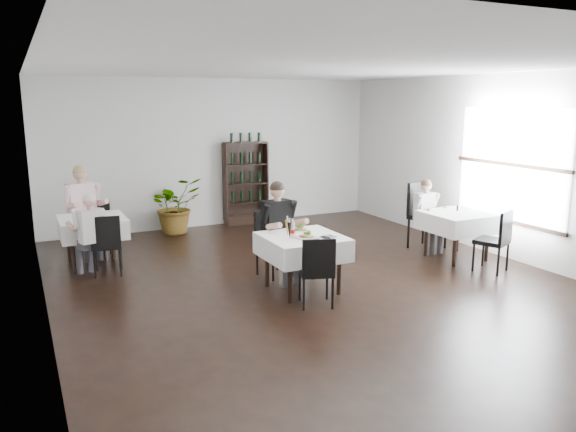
% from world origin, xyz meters
% --- Properties ---
extents(room_shell, '(9.00, 9.00, 9.00)m').
position_xyz_m(room_shell, '(0.00, 0.00, 1.50)').
color(room_shell, black).
rests_on(room_shell, ground).
extents(window_right, '(0.06, 2.30, 1.85)m').
position_xyz_m(window_right, '(3.48, 0.00, 1.50)').
color(window_right, white).
rests_on(window_right, room_shell).
extents(wine_shelf, '(0.90, 0.28, 1.75)m').
position_xyz_m(wine_shelf, '(0.60, 4.31, 0.85)').
color(wine_shelf, black).
rests_on(wine_shelf, ground).
extents(main_table, '(1.03, 1.03, 0.77)m').
position_xyz_m(main_table, '(-0.30, 0.00, 0.62)').
color(main_table, black).
rests_on(main_table, ground).
extents(left_table, '(0.98, 0.98, 0.77)m').
position_xyz_m(left_table, '(-2.70, 2.50, 0.62)').
color(left_table, black).
rests_on(left_table, ground).
extents(right_table, '(0.98, 0.98, 0.77)m').
position_xyz_m(right_table, '(2.70, 0.30, 0.62)').
color(right_table, black).
rests_on(right_table, ground).
extents(potted_tree, '(1.16, 1.07, 1.10)m').
position_xyz_m(potted_tree, '(-0.97, 4.11, 0.55)').
color(potted_tree, '#2A561D').
rests_on(potted_tree, ground).
extents(main_chair_far, '(0.53, 0.54, 0.97)m').
position_xyz_m(main_chair_far, '(-0.37, 0.85, 0.55)').
color(main_chair_far, black).
rests_on(main_chair_far, ground).
extents(main_chair_near, '(0.53, 0.53, 0.91)m').
position_xyz_m(main_chair_near, '(-0.42, -0.64, 0.52)').
color(main_chair_near, black).
rests_on(main_chair_near, ground).
extents(left_chair_far, '(0.55, 0.56, 0.92)m').
position_xyz_m(left_chair_far, '(-2.58, 3.05, 0.53)').
color(left_chair_far, black).
rests_on(left_chair_far, ground).
extents(left_chair_near, '(0.49, 0.49, 0.92)m').
position_xyz_m(left_chair_near, '(-2.59, 1.86, 0.53)').
color(left_chair_near, black).
rests_on(left_chair_near, ground).
extents(right_chair_far, '(0.66, 0.67, 1.16)m').
position_xyz_m(right_chair_far, '(2.68, 1.12, 0.66)').
color(right_chair_far, black).
rests_on(right_chair_far, ground).
extents(right_chair_near, '(0.57, 0.58, 0.95)m').
position_xyz_m(right_chair_near, '(2.73, -0.53, 0.55)').
color(right_chair_near, black).
rests_on(right_chair_near, ground).
extents(diner_main, '(0.59, 0.61, 1.45)m').
position_xyz_m(diner_main, '(-0.39, 0.52, 0.84)').
color(diner_main, '#45444C').
rests_on(diner_main, ground).
extents(diner_left_far, '(0.64, 0.68, 1.53)m').
position_xyz_m(diner_left_far, '(-2.75, 3.04, 0.89)').
color(diner_left_far, '#45444C').
rests_on(diner_left_far, ground).
extents(diner_left_near, '(0.53, 0.57, 1.26)m').
position_xyz_m(diner_left_near, '(-2.81, 1.91, 0.73)').
color(diner_left_near, '#45444C').
rests_on(diner_left_near, ground).
extents(diner_right_far, '(0.48, 0.49, 1.25)m').
position_xyz_m(diner_right_far, '(2.59, 0.91, 0.72)').
color(diner_right_far, '#45444C').
rests_on(diner_right_far, ground).
extents(plate_far, '(0.31, 0.31, 0.09)m').
position_xyz_m(plate_far, '(-0.21, 0.27, 0.79)').
color(plate_far, white).
rests_on(plate_far, main_table).
extents(plate_near, '(0.30, 0.30, 0.08)m').
position_xyz_m(plate_near, '(-0.31, -0.12, 0.79)').
color(plate_near, white).
rests_on(plate_near, main_table).
extents(pilsner_dark, '(0.07, 0.07, 0.28)m').
position_xyz_m(pilsner_dark, '(-0.53, -0.08, 0.88)').
color(pilsner_dark, black).
rests_on(pilsner_dark, main_table).
extents(pilsner_lager, '(0.07, 0.07, 0.28)m').
position_xyz_m(pilsner_lager, '(-0.50, 0.05, 0.89)').
color(pilsner_lager, '#B78D2F').
rests_on(pilsner_lager, main_table).
extents(coke_bottle, '(0.07, 0.07, 0.26)m').
position_xyz_m(coke_bottle, '(-0.47, -0.04, 0.87)').
color(coke_bottle, silver).
rests_on(coke_bottle, main_table).
extents(napkin_cutlery, '(0.21, 0.20, 0.02)m').
position_xyz_m(napkin_cutlery, '(-0.03, -0.22, 0.78)').
color(napkin_cutlery, black).
rests_on(napkin_cutlery, main_table).
extents(pepper_mill, '(0.04, 0.04, 0.09)m').
position_xyz_m(pepper_mill, '(2.81, 0.43, 0.81)').
color(pepper_mill, black).
rests_on(pepper_mill, right_table).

